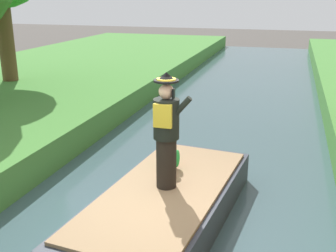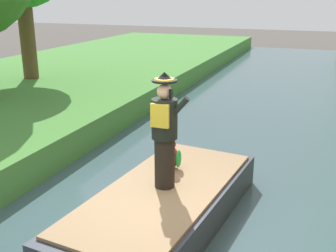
% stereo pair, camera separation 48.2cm
% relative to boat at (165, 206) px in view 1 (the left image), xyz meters
% --- Properties ---
extents(ground_plane, '(80.00, 80.00, 0.00)m').
position_rel_boat_xyz_m(ground_plane, '(0.00, -0.35, -0.40)').
color(ground_plane, '#4C4742').
extents(canal_water, '(5.56, 48.00, 0.10)m').
position_rel_boat_xyz_m(canal_water, '(0.00, -0.35, -0.35)').
color(canal_water, '#3D565B').
rests_on(canal_water, ground).
extents(boat, '(2.21, 4.36, 0.61)m').
position_rel_boat_xyz_m(boat, '(0.00, 0.00, 0.00)').
color(boat, '#333842').
rests_on(boat, canal_water).
extents(person_pirate, '(0.61, 0.42, 1.85)m').
position_rel_boat_xyz_m(person_pirate, '(-0.00, 0.08, 1.23)').
color(person_pirate, black).
rests_on(person_pirate, boat).
extents(parrot_plush, '(0.36, 0.34, 0.57)m').
position_rel_boat_xyz_m(parrot_plush, '(-0.16, 0.79, 0.55)').
color(parrot_plush, red).
rests_on(parrot_plush, boat).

